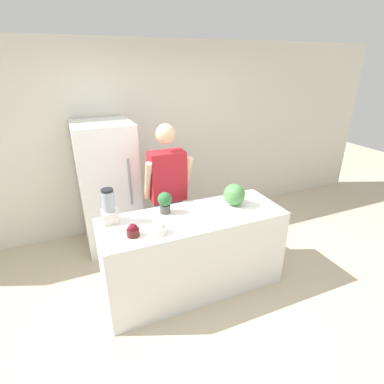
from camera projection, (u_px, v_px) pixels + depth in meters
The scene contains 11 objects.
ground_plane at pixel (206, 306), 3.09m from camera, with size 14.00×14.00×0.00m, color beige.
wall_back at pixel (147, 139), 4.26m from camera, with size 8.00×0.06×2.60m.
counter_island at pixel (193, 252), 3.20m from camera, with size 1.89×0.68×0.89m.
refrigerator at pixel (109, 187), 3.87m from camera, with size 0.70×0.75×1.66m.
person at pixel (168, 194), 3.52m from camera, with size 0.55×0.27×1.71m.
cutting_board at pixel (235, 205), 3.23m from camera, with size 0.42×0.30×0.01m.
watermelon at pixel (234, 195), 3.18m from camera, with size 0.23×0.23×0.23m.
bowl_cherries at pixel (133, 231), 2.66m from camera, with size 0.12×0.12×0.12m.
bowl_cream at pixel (159, 229), 2.71m from camera, with size 0.15×0.15×0.11m.
blender at pixel (109, 208), 2.85m from camera, with size 0.15×0.15×0.35m.
potted_plant at pixel (165, 202), 3.04m from camera, with size 0.15×0.15×0.22m.
Camera 1 is at (-1.07, -2.10, 2.32)m, focal length 28.00 mm.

